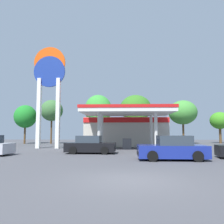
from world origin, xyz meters
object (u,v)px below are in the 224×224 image
Objects in this scene: tree_2 at (98,110)px; car_2 at (90,145)px; tree_1 at (52,111)px; car_0 at (172,149)px; tree_5 at (220,121)px; station_pole_sign at (49,84)px; tree_3 at (136,108)px; tree_0 at (25,117)px; tree_4 at (183,112)px.

car_2 is at bearing -86.54° from tree_2.
tree_1 is at bearing 118.24° from car_2.
car_0 is 0.88× the size of tree_5.
station_pole_sign is 1.71× the size of tree_1.
station_pole_sign is 9.80m from tree_1.
tree_1 is at bearing -178.96° from tree_3.
tree_2 reaches higher than car_2.
car_0 is 0.65× the size of tree_1.
tree_0 reaches higher than car_2.
tree_4 is (20.03, 0.45, -0.32)m from tree_1.
station_pole_sign reaches higher than car_2.
car_2 is 17.58m from tree_1.
tree_3 is at bearing -170.71° from tree_5.
tree_0 is 11.31m from tree_2.
car_0 is 25.13m from tree_5.
tree_1 is 0.90× the size of tree_3.
station_pole_sign is 10.29m from car_2.
tree_4 is (12.91, 0.12, -0.49)m from tree_2.
tree_4 is at bearing 72.63° from car_0.
car_2 is at bearing -136.39° from tree_5.
tree_2 reaches higher than tree_0.
tree_3 is (5.75, -0.09, 0.16)m from tree_2.
car_2 is 0.85× the size of tree_5.
car_0 is at bearing -35.70° from car_2.
tree_2 reaches higher than car_0.
tree_1 is at bearing -178.71° from tree_4.
car_2 is 19.97m from tree_4.
tree_1 reaches higher than tree_0.
car_0 is at bearing -107.37° from tree_4.
tree_0 is 4.23m from tree_1.
tree_4 is (11.98, 15.45, 4.08)m from car_2.
tree_0 is at bearing -175.59° from tree_5.
tree_4 is 6.73m from tree_5.
tree_0 is at bearing 133.07° from car_0.
car_2 is at bearing -107.56° from tree_3.
tree_1 is 1.35× the size of tree_5.
station_pole_sign is at bearing -153.91° from tree_5.
tree_3 is at bearing -0.94° from tree_2.
car_0 is (11.36, -9.96, -6.46)m from station_pole_sign.
tree_2 reaches higher than tree_1.
tree_1 is 7.14m from tree_2.
station_pole_sign reaches higher than tree_5.
tree_1 is (4.13, -0.09, 0.90)m from tree_0.
car_2 is 0.56× the size of tree_2.
tree_5 reaches higher than car_2.
tree_2 is (7.13, 0.33, 0.17)m from tree_1.
car_2 is 16.66m from tree_3.
tree_1 is 26.51m from tree_5.
tree_5 is (6.32, 1.99, -1.16)m from tree_4.
tree_1 is at bearing -1.19° from tree_0.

